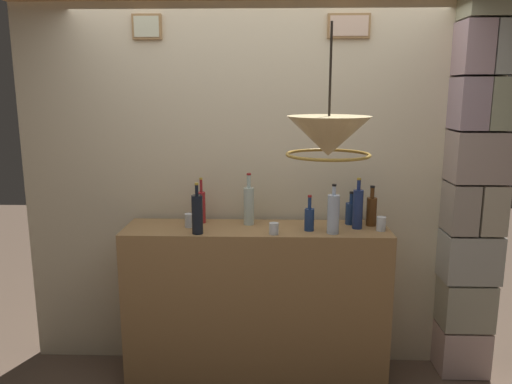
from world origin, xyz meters
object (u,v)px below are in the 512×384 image
object	(u,v)px
liquor_bottle_rum	(309,218)
glass_tumbler_shot	(189,220)
liquor_bottle_scotch	(197,214)
glass_tumbler_rocks	(274,229)
liquor_bottle_brandy	(358,208)
liquor_bottle_bourbon	(333,214)
liquor_bottle_vermouth	(249,205)
pendant_lamp	(328,137)
glass_tumbler_highball	(381,224)
liquor_bottle_sherry	(351,213)
liquor_bottle_vodka	(202,206)
liquor_bottle_port	(371,210)

from	to	relation	value
liquor_bottle_rum	glass_tumbler_shot	bearing A→B (deg)	175.80
liquor_bottle_scotch	glass_tumbler_shot	distance (m)	0.19
glass_tumbler_rocks	liquor_bottle_brandy	bearing A→B (deg)	15.38
liquor_bottle_bourbon	liquor_bottle_vermouth	bearing A→B (deg)	159.90
liquor_bottle_scotch	liquor_bottle_rum	bearing A→B (deg)	7.33
liquor_bottle_bourbon	pendant_lamp	distance (m)	0.81
liquor_bottle_brandy	liquor_bottle_rum	xyz separation A→B (m)	(-0.32, -0.06, -0.05)
glass_tumbler_highball	glass_tumbler_shot	bearing A→B (deg)	177.77
liquor_bottle_vermouth	liquor_bottle_bourbon	distance (m)	0.58
liquor_bottle_sherry	liquor_bottle_scotch	world-z (taller)	liquor_bottle_scotch
liquor_bottle_vodka	glass_tumbler_highball	xyz separation A→B (m)	(1.18, -0.16, -0.07)
liquor_bottle_bourbon	liquor_bottle_scotch	bearing A→B (deg)	-177.89
liquor_bottle_vermouth	glass_tumbler_shot	xyz separation A→B (m)	(-0.39, -0.08, -0.09)
liquor_bottle_vodka	liquor_bottle_port	distance (m)	1.14
liquor_bottle_vermouth	liquor_bottle_bourbon	world-z (taller)	liquor_bottle_vermouth
liquor_bottle_vodka	liquor_bottle_sherry	world-z (taller)	liquor_bottle_vodka
liquor_bottle_vodka	glass_tumbler_highball	world-z (taller)	liquor_bottle_vodka
liquor_bottle_sherry	liquor_bottle_vodka	bearing A→B (deg)	179.77
liquor_bottle_sherry	liquor_bottle_scotch	bearing A→B (deg)	-165.51
liquor_bottle_vermouth	glass_tumbler_shot	distance (m)	0.41
glass_tumbler_rocks	liquor_bottle_vermouth	bearing A→B (deg)	126.10
liquor_bottle_port	liquor_bottle_vermouth	world-z (taller)	liquor_bottle_vermouth
glass_tumbler_rocks	pendant_lamp	bearing A→B (deg)	-65.34
liquor_bottle_scotch	liquor_bottle_bourbon	bearing A→B (deg)	2.11
liquor_bottle_brandy	pendant_lamp	world-z (taller)	pendant_lamp
liquor_bottle_rum	liquor_bottle_scotch	world-z (taller)	liquor_bottle_scotch
liquor_bottle_port	liquor_bottle_rum	bearing A→B (deg)	-162.63
liquor_bottle_port	liquor_bottle_vermouth	distance (m)	0.82
liquor_bottle_vermouth	liquor_bottle_scotch	xyz separation A→B (m)	(-0.31, -0.23, -0.01)
liquor_bottle_port	glass_tumbler_shot	size ratio (longest dim) A/B	2.99
liquor_bottle_vodka	glass_tumbler_highball	size ratio (longest dim) A/B	3.40
liquor_bottle_vodka	liquor_bottle_brandy	xyz separation A→B (m)	(1.04, -0.11, 0.02)
glass_tumbler_rocks	liquor_bottle_bourbon	bearing A→B (deg)	4.83
liquor_bottle_scotch	glass_tumbler_rocks	bearing A→B (deg)	-0.01
liquor_bottle_rum	liquor_bottle_scotch	distance (m)	0.72
liquor_bottle_vermouth	glass_tumbler_rocks	bearing A→B (deg)	-53.90
liquor_bottle_bourbon	glass_tumbler_rocks	distance (m)	0.39
liquor_bottle_port	liquor_bottle_brandy	bearing A→B (deg)	-144.90
liquor_bottle_vermouth	liquor_bottle_sherry	world-z (taller)	liquor_bottle_vermouth
liquor_bottle_brandy	liquor_bottle_bourbon	size ratio (longest dim) A/B	1.06
liquor_bottle_sherry	glass_tumbler_shot	xyz separation A→B (m)	(-1.08, -0.11, -0.03)
liquor_bottle_vermouth	glass_tumbler_highball	distance (m)	0.87
glass_tumbler_rocks	glass_tumbler_highball	distance (m)	0.70
liquor_bottle_vermouth	liquor_bottle_sherry	size ratio (longest dim) A/B	1.56
liquor_bottle_bourbon	liquor_bottle_scotch	size ratio (longest dim) A/B	0.97
liquor_bottle_vodka	liquor_bottle_port	bearing A→B (deg)	-1.99
liquor_bottle_scotch	glass_tumbler_rocks	world-z (taller)	liquor_bottle_scotch
liquor_bottle_vodka	liquor_bottle_scotch	bearing A→B (deg)	-87.85
liquor_bottle_brandy	liquor_bottle_sherry	world-z (taller)	liquor_bottle_brandy
liquor_bottle_bourbon	glass_tumbler_rocks	bearing A→B (deg)	-175.17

